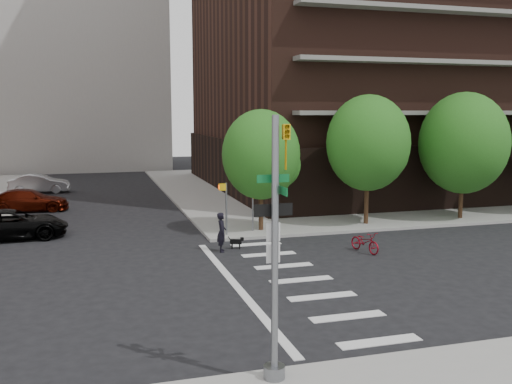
# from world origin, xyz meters

# --- Properties ---
(ground) EXTENTS (120.00, 120.00, 0.00)m
(ground) POSITION_xyz_m (0.00, 0.00, 0.00)
(ground) COLOR black
(ground) RESTS_ON ground
(sidewalk_ne) EXTENTS (39.00, 33.00, 0.15)m
(sidewalk_ne) POSITION_xyz_m (20.50, 23.50, 0.07)
(sidewalk_ne) COLOR gray
(sidewalk_ne) RESTS_ON ground
(crosswalk) EXTENTS (3.85, 13.00, 0.01)m
(crosswalk) POSITION_xyz_m (2.21, -0.00, 0.01)
(crosswalk) COLOR silver
(crosswalk) RESTS_ON ground
(tree_a) EXTENTS (4.00, 4.00, 5.90)m
(tree_a) POSITION_xyz_m (4.00, 8.50, 4.04)
(tree_a) COLOR #301E11
(tree_a) RESTS_ON sidewalk_ne
(tree_b) EXTENTS (4.50, 4.50, 6.65)m
(tree_b) POSITION_xyz_m (10.00, 8.50, 4.54)
(tree_b) COLOR #301E11
(tree_b) RESTS_ON sidewalk_ne
(tree_c) EXTENTS (5.00, 5.00, 6.80)m
(tree_c) POSITION_xyz_m (16.00, 8.50, 4.45)
(tree_c) COLOR #301E11
(tree_c) RESTS_ON sidewalk_ne
(traffic_signal) EXTENTS (0.90, 0.75, 6.00)m
(traffic_signal) POSITION_xyz_m (-0.47, -7.49, 2.70)
(traffic_signal) COLOR slate
(traffic_signal) RESTS_ON sidewalk_s
(pedestrian_signal) EXTENTS (2.18, 0.67, 2.60)m
(pedestrian_signal) POSITION_xyz_m (2.32, 7.92, 1.85)
(pedestrian_signal) COLOR slate
(pedestrian_signal) RESTS_ON sidewalk_ne
(parked_car_black) EXTENTS (2.86, 5.46, 1.47)m
(parked_car_black) POSITION_xyz_m (-8.20, 10.45, 0.73)
(parked_car_black) COLOR black
(parked_car_black) RESTS_ON ground
(parked_car_maroon) EXTENTS (2.21, 4.93, 1.40)m
(parked_car_maroon) POSITION_xyz_m (-8.20, 18.64, 0.70)
(parked_car_maroon) COLOR #450E05
(parked_car_maroon) RESTS_ON ground
(parked_car_silver) EXTENTS (1.77, 4.51, 1.46)m
(parked_car_silver) POSITION_xyz_m (-8.20, 27.18, 0.73)
(parked_car_silver) COLOR #9FA1A6
(parked_car_silver) RESTS_ON ground
(scooter) EXTENTS (1.04, 1.89, 0.94)m
(scooter) POSITION_xyz_m (7.24, 3.20, 0.47)
(scooter) COLOR maroon
(scooter) RESTS_ON ground
(dog_walker) EXTENTS (0.71, 0.53, 1.77)m
(dog_walker) POSITION_xyz_m (1.14, 5.09, 0.89)
(dog_walker) COLOR black
(dog_walker) RESTS_ON ground
(dog) EXTENTS (0.64, 0.35, 0.53)m
(dog) POSITION_xyz_m (1.90, 5.41, 0.34)
(dog) COLOR black
(dog) RESTS_ON ground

